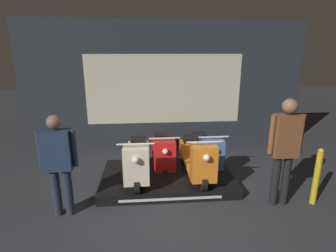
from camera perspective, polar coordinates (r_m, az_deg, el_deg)
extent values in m
plane|color=#2D2D33|center=(4.10, 2.74, -20.90)|extent=(30.00, 30.00, 0.00)
cube|color=#23282D|center=(6.59, -0.83, 8.44)|extent=(6.98, 0.08, 3.20)
cube|color=beige|center=(6.55, -0.80, 7.96)|extent=(3.84, 0.01, 1.70)
cube|color=black|center=(5.19, -0.19, -11.18)|extent=(2.47, 1.51, 0.19)
cube|color=silver|center=(4.53, 0.63, -15.64)|extent=(1.73, 0.01, 0.05)
cylinder|color=black|center=(4.47, -6.77, -12.49)|extent=(0.09, 0.31, 0.31)
cylinder|color=black|center=(5.69, -6.38, -6.04)|extent=(0.09, 0.31, 0.31)
cube|color=beige|center=(5.07, -6.55, -8.98)|extent=(0.40, 1.25, 0.05)
cube|color=beige|center=(4.34, -6.91, -8.53)|extent=(0.42, 0.27, 0.63)
cube|color=beige|center=(5.64, -6.41, -5.38)|extent=(0.44, 0.32, 0.35)
cube|color=black|center=(5.55, -6.49, -3.17)|extent=(0.32, 0.29, 0.11)
cylinder|color=silver|center=(4.19, -7.08, -3.93)|extent=(0.60, 0.03, 0.03)
sphere|color=white|center=(4.09, -7.07, -7.41)|extent=(0.11, 0.11, 0.11)
cylinder|color=black|center=(4.56, 7.67, -11.89)|extent=(0.09, 0.31, 0.31)
cylinder|color=black|center=(5.76, 4.81, -5.70)|extent=(0.09, 0.31, 0.31)
cube|color=orange|center=(5.15, 6.06, -8.54)|extent=(0.40, 1.25, 0.05)
cube|color=orange|center=(4.44, 7.76, -8.01)|extent=(0.42, 0.27, 0.63)
cube|color=orange|center=(5.71, 4.87, -5.05)|extent=(0.44, 0.32, 0.35)
cube|color=black|center=(5.62, 4.94, -2.86)|extent=(0.32, 0.29, 0.11)
cylinder|color=silver|center=(4.29, 7.97, -3.49)|extent=(0.60, 0.03, 0.03)
sphere|color=white|center=(4.20, 8.42, -6.88)|extent=(0.11, 0.11, 0.11)
cylinder|color=black|center=(5.27, -0.71, -9.99)|extent=(0.09, 0.31, 0.31)
cylinder|color=black|center=(6.51, -1.58, -4.83)|extent=(0.09, 0.31, 0.31)
cube|color=red|center=(5.89, -1.19, -7.23)|extent=(0.40, 1.25, 0.05)
cube|color=red|center=(5.16, -0.74, -6.60)|extent=(0.42, 0.27, 0.63)
cube|color=red|center=(6.46, -1.57, -4.24)|extent=(0.44, 0.32, 0.35)
cube|color=black|center=(6.37, -1.58, -2.30)|extent=(0.32, 0.29, 0.11)
cylinder|color=silver|center=(5.02, -0.75, -2.70)|extent=(0.60, 0.03, 0.03)
sphere|color=white|center=(4.91, -0.58, -5.57)|extent=(0.11, 0.11, 0.11)
cylinder|color=black|center=(5.42, 9.60, -9.48)|extent=(0.09, 0.31, 0.31)
cylinder|color=black|center=(6.63, 6.75, -4.55)|extent=(0.09, 0.31, 0.31)
cube|color=#386BBC|center=(6.02, 8.02, -6.85)|extent=(0.40, 1.25, 0.05)
cube|color=#386BBC|center=(5.31, 9.70, -6.17)|extent=(0.42, 0.27, 0.63)
cube|color=#386BBC|center=(6.58, 6.81, -3.97)|extent=(0.44, 0.32, 0.35)
cube|color=black|center=(6.50, 6.89, -2.06)|extent=(0.32, 0.29, 0.11)
cylinder|color=silver|center=(5.17, 9.91, -2.37)|extent=(0.60, 0.03, 0.03)
sphere|color=white|center=(5.07, 10.33, -5.15)|extent=(0.11, 0.11, 0.11)
cylinder|color=#232838|center=(4.47, -23.11, -13.13)|extent=(0.13, 0.13, 0.77)
cylinder|color=#232838|center=(4.41, -20.83, -13.23)|extent=(0.13, 0.13, 0.77)
cube|color=#1E2D47|center=(4.16, -22.95, -4.84)|extent=(0.40, 0.22, 0.61)
cylinder|color=#1E2D47|center=(4.24, -26.08, -4.52)|extent=(0.08, 0.08, 0.56)
cylinder|color=#1E2D47|center=(4.08, -19.77, -4.53)|extent=(0.08, 0.08, 0.56)
sphere|color=brown|center=(4.04, -23.59, 0.79)|extent=(0.21, 0.21, 0.21)
cylinder|color=black|center=(4.70, 22.32, -10.92)|extent=(0.13, 0.13, 0.85)
cylinder|color=black|center=(4.78, 24.24, -10.69)|extent=(0.13, 0.13, 0.85)
cube|color=brown|center=(4.47, 24.35, -1.97)|extent=(0.39, 0.22, 0.68)
cylinder|color=brown|center=(4.35, 21.67, -1.75)|extent=(0.08, 0.08, 0.62)
cylinder|color=brown|center=(4.58, 26.97, -1.53)|extent=(0.08, 0.08, 0.62)
sphere|color=brown|center=(4.36, 25.05, 3.94)|extent=(0.23, 0.23, 0.23)
cylinder|color=gold|center=(5.00, 29.58, -9.92)|extent=(0.10, 0.10, 0.91)
sphere|color=gold|center=(4.83, 30.35, -4.72)|extent=(0.09, 0.09, 0.09)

